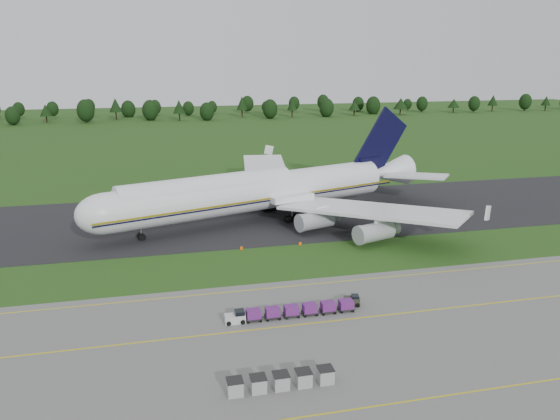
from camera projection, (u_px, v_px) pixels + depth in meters
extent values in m
plane|color=#214514|center=(248.00, 265.00, 89.78)|extent=(600.00, 600.00, 0.00)
cube|color=#63635E|center=(303.00, 380.00, 57.90)|extent=(300.00, 52.00, 0.06)
cube|color=black|center=(226.00, 218.00, 116.01)|extent=(300.00, 40.00, 0.08)
cube|color=#D3C00C|center=(278.00, 327.00, 69.14)|extent=(300.00, 0.25, 0.01)
cube|color=#D3C00C|center=(320.00, 414.00, 52.27)|extent=(300.00, 0.20, 0.01)
cube|color=#D3C00C|center=(260.00, 289.00, 80.38)|extent=(120.00, 0.20, 0.01)
cylinder|color=black|center=(13.00, 122.00, 271.06)|extent=(0.70, 0.70, 3.08)
sphere|color=black|center=(13.00, 116.00, 270.20)|extent=(7.09, 7.09, 7.09)
cylinder|color=black|center=(47.00, 119.00, 280.60)|extent=(0.70, 0.70, 3.41)
cone|color=black|center=(46.00, 110.00, 279.31)|extent=(6.06, 6.06, 6.05)
cylinder|color=black|center=(86.00, 119.00, 280.43)|extent=(0.70, 0.70, 4.09)
sphere|color=black|center=(86.00, 111.00, 279.29)|extent=(8.84, 8.84, 8.84)
cylinder|color=black|center=(116.00, 116.00, 293.70)|extent=(0.70, 0.70, 4.17)
cone|color=black|center=(115.00, 105.00, 292.12)|extent=(6.81, 6.81, 7.42)
cylinder|color=black|center=(151.00, 117.00, 291.68)|extent=(0.70, 0.70, 3.46)
sphere|color=black|center=(150.00, 110.00, 290.71)|extent=(8.48, 8.48, 8.48)
cylinder|color=black|center=(180.00, 117.00, 289.82)|extent=(0.70, 0.70, 3.92)
cone|color=black|center=(179.00, 107.00, 288.33)|extent=(6.51, 6.51, 6.98)
cylinder|color=black|center=(207.00, 117.00, 291.69)|extent=(0.70, 0.70, 2.99)
sphere|color=black|center=(207.00, 112.00, 290.85)|extent=(7.60, 7.60, 7.60)
cylinder|color=black|center=(242.00, 114.00, 305.77)|extent=(0.70, 0.70, 4.17)
cone|color=black|center=(242.00, 103.00, 304.20)|extent=(6.14, 6.14, 7.41)
cylinder|color=black|center=(270.00, 115.00, 299.80)|extent=(0.70, 0.70, 3.42)
sphere|color=black|center=(270.00, 109.00, 298.85)|extent=(8.17, 8.17, 8.17)
cylinder|color=black|center=(292.00, 114.00, 305.86)|extent=(0.70, 0.70, 3.95)
cone|color=black|center=(292.00, 104.00, 304.37)|extent=(5.48, 5.48, 7.02)
cylinder|color=black|center=(327.00, 114.00, 308.97)|extent=(0.70, 0.70, 3.23)
sphere|color=black|center=(327.00, 108.00, 308.07)|extent=(8.20, 8.20, 8.20)
cylinder|color=black|center=(354.00, 113.00, 315.83)|extent=(0.70, 0.70, 3.06)
cone|color=black|center=(354.00, 105.00, 314.67)|extent=(6.68, 6.68, 5.45)
cylinder|color=black|center=(373.00, 111.00, 323.89)|extent=(0.70, 0.70, 3.17)
sphere|color=black|center=(373.00, 106.00, 323.00)|extent=(8.48, 8.48, 8.48)
cylinder|color=black|center=(400.00, 112.00, 318.70)|extent=(0.70, 0.70, 3.50)
cone|color=black|center=(401.00, 103.00, 317.38)|extent=(8.16, 8.16, 6.23)
cylinder|color=black|center=(422.00, 109.00, 335.01)|extent=(0.70, 0.70, 3.29)
sphere|color=black|center=(422.00, 104.00, 334.09)|extent=(6.83, 6.83, 6.83)
cylinder|color=black|center=(453.00, 110.00, 331.71)|extent=(0.70, 0.70, 2.97)
cone|color=black|center=(454.00, 103.00, 330.58)|extent=(7.23, 7.23, 5.28)
cylinder|color=black|center=(474.00, 109.00, 332.40)|extent=(0.70, 0.70, 3.51)
sphere|color=black|center=(474.00, 103.00, 331.42)|extent=(6.98, 6.98, 6.98)
cylinder|color=black|center=(492.00, 108.00, 338.46)|extent=(0.70, 0.70, 3.62)
cone|color=black|center=(493.00, 100.00, 337.09)|extent=(6.09, 6.09, 6.44)
cylinder|color=black|center=(525.00, 108.00, 341.40)|extent=(0.70, 0.70, 3.73)
sphere|color=black|center=(525.00, 102.00, 340.36)|extent=(7.55, 7.55, 7.55)
cylinder|color=black|center=(545.00, 108.00, 342.60)|extent=(0.70, 0.70, 3.27)
cone|color=black|center=(546.00, 101.00, 341.37)|extent=(5.82, 5.82, 5.81)
cylinder|color=white|center=(254.00, 193.00, 112.29)|extent=(60.05, 25.69, 7.53)
cylinder|color=white|center=(207.00, 190.00, 106.65)|extent=(35.65, 16.45, 5.87)
sphere|color=white|center=(105.00, 214.00, 97.32)|extent=(7.53, 7.53, 7.53)
cone|color=white|center=(388.00, 172.00, 129.96)|extent=(13.14, 10.32, 7.15)
cube|color=gold|center=(263.00, 200.00, 109.34)|extent=(63.74, 20.49, 0.37)
cube|color=white|center=(370.00, 210.00, 102.99)|extent=(32.15, 32.90, 0.58)
cube|color=white|center=(266.00, 173.00, 135.99)|extent=(15.43, 36.68, 0.58)
cylinder|color=#9D9FA5|center=(315.00, 221.00, 105.45)|extent=(7.99, 5.42, 3.35)
cylinder|color=#9D9FA5|center=(374.00, 232.00, 98.43)|extent=(7.99, 5.42, 3.35)
cylinder|color=#9D9FA5|center=(251.00, 192.00, 127.21)|extent=(7.99, 5.42, 3.35)
cylinder|color=#9D9FA5|center=(248.00, 181.00, 139.20)|extent=(7.99, 5.42, 3.35)
cube|color=black|center=(381.00, 143.00, 126.76)|extent=(14.70, 5.20, 16.79)
cube|color=white|center=(416.00, 176.00, 124.17)|extent=(14.09, 13.17, 0.47)
cube|color=white|center=(371.00, 164.00, 137.12)|extent=(8.91, 14.59, 0.47)
cylinder|color=slate|center=(141.00, 234.00, 101.76)|extent=(0.38, 0.38, 2.30)
cylinder|color=black|center=(141.00, 236.00, 101.89)|extent=(1.58, 1.31, 1.36)
cylinder|color=slate|center=(292.00, 217.00, 112.84)|extent=(0.38, 0.38, 2.30)
cylinder|color=black|center=(292.00, 219.00, 112.97)|extent=(1.58, 1.31, 1.36)
cylinder|color=slate|center=(270.00, 206.00, 120.61)|extent=(0.38, 0.38, 2.30)
cylinder|color=black|center=(270.00, 208.00, 120.74)|extent=(1.58, 1.31, 1.36)
cube|color=silver|center=(235.00, 319.00, 70.18)|extent=(2.63, 1.42, 1.11)
cylinder|color=black|center=(229.00, 324.00, 69.39)|extent=(0.61, 0.22, 0.61)
cube|color=black|center=(254.00, 318.00, 70.76)|extent=(2.02, 1.52, 0.12)
cube|color=#5A1D6A|center=(253.00, 314.00, 70.60)|extent=(1.82, 1.42, 1.11)
cylinder|color=black|center=(248.00, 322.00, 69.97)|extent=(0.34, 0.15, 0.34)
cube|color=black|center=(273.00, 316.00, 71.32)|extent=(2.02, 1.52, 0.12)
cube|color=#5A1D6A|center=(273.00, 312.00, 71.15)|extent=(1.82, 1.42, 1.11)
cylinder|color=black|center=(268.00, 320.00, 70.53)|extent=(0.34, 0.15, 0.34)
cube|color=black|center=(291.00, 314.00, 71.87)|extent=(2.02, 1.52, 0.12)
cube|color=#5A1D6A|center=(291.00, 310.00, 71.70)|extent=(1.82, 1.42, 1.11)
cylinder|color=black|center=(287.00, 318.00, 71.08)|extent=(0.34, 0.15, 0.34)
cube|color=black|center=(310.00, 312.00, 72.42)|extent=(2.02, 1.52, 0.12)
cube|color=#5A1D6A|center=(310.00, 308.00, 72.25)|extent=(1.82, 1.42, 1.11)
cylinder|color=black|center=(305.00, 316.00, 71.63)|extent=(0.34, 0.15, 0.34)
cube|color=black|center=(328.00, 310.00, 72.97)|extent=(2.02, 1.52, 0.12)
cube|color=#5A1D6A|center=(328.00, 306.00, 72.80)|extent=(1.82, 1.42, 1.11)
cylinder|color=black|center=(324.00, 314.00, 72.18)|extent=(0.34, 0.15, 0.34)
cube|color=black|center=(346.00, 308.00, 73.52)|extent=(2.02, 1.52, 0.12)
cube|color=#5A1D6A|center=(346.00, 304.00, 73.35)|extent=(1.82, 1.42, 1.11)
cylinder|color=black|center=(342.00, 312.00, 72.73)|extent=(0.34, 0.15, 0.34)
cylinder|color=black|center=(235.00, 320.00, 70.25)|extent=(0.61, 0.22, 0.61)
cube|color=#2A2F21|center=(352.00, 301.00, 75.05)|extent=(2.39, 1.77, 1.18)
cylinder|color=black|center=(348.00, 306.00, 74.37)|extent=(0.60, 0.21, 0.60)
cylinder|color=black|center=(355.00, 301.00, 75.90)|extent=(0.60, 0.21, 0.60)
cube|color=#9A9A9A|center=(235.00, 387.00, 55.22)|extent=(1.57, 1.57, 1.57)
cube|color=black|center=(235.00, 380.00, 54.99)|extent=(1.66, 1.66, 0.08)
cube|color=#9A9A9A|center=(258.00, 384.00, 55.74)|extent=(1.57, 1.57, 1.57)
cube|color=black|center=(258.00, 377.00, 55.51)|extent=(1.66, 1.66, 0.08)
cube|color=#9A9A9A|center=(281.00, 381.00, 56.26)|extent=(1.57, 1.57, 1.57)
cube|color=black|center=(281.00, 374.00, 56.04)|extent=(1.66, 1.66, 0.08)
cube|color=#9A9A9A|center=(303.00, 378.00, 56.78)|extent=(1.57, 1.57, 1.57)
cube|color=black|center=(303.00, 371.00, 56.56)|extent=(1.66, 1.66, 0.08)
cube|color=#9A9A9A|center=(325.00, 375.00, 57.31)|extent=(1.57, 1.57, 1.57)
cube|color=black|center=(326.00, 368.00, 57.08)|extent=(1.66, 1.66, 0.08)
cube|color=#FB6407|center=(241.00, 248.00, 96.74)|extent=(0.50, 0.12, 0.60)
cube|color=black|center=(241.00, 250.00, 96.82)|extent=(0.30, 0.30, 0.04)
cube|color=#FB6407|center=(300.00, 244.00, 99.09)|extent=(0.50, 0.12, 0.60)
cube|color=black|center=(300.00, 245.00, 99.17)|extent=(0.30, 0.30, 0.04)
cube|color=#FB6407|center=(356.00, 239.00, 101.45)|extent=(0.50, 0.12, 0.60)
cube|color=black|center=(356.00, 241.00, 101.52)|extent=(0.30, 0.30, 0.04)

